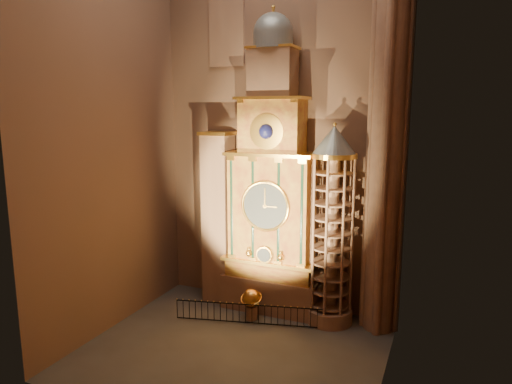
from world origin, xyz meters
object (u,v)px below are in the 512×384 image
at_px(portrait_tower, 218,217).
at_px(iron_railing, 249,314).
at_px(astronomical_clock, 272,196).
at_px(celestial_globe, 251,301).
at_px(stair_turret, 332,228).

relative_size(portrait_tower, iron_railing, 1.31).
relative_size(astronomical_clock, celestial_globe, 9.68).
distance_m(stair_turret, iron_railing, 6.43).
bearing_deg(iron_railing, celestial_globe, 101.74).
xyz_separation_m(astronomical_clock, stair_turret, (3.50, -0.26, -1.41)).
bearing_deg(celestial_globe, portrait_tower, 149.01).
xyz_separation_m(astronomical_clock, iron_railing, (-0.39, -2.35, -6.08)).
bearing_deg(portrait_tower, iron_railing, -38.17).
bearing_deg(portrait_tower, astronomical_clock, -0.29).
distance_m(astronomical_clock, iron_railing, 6.53).
xyz_separation_m(portrait_tower, iron_railing, (3.01, -2.37, -4.56)).
distance_m(portrait_tower, stair_turret, 6.91).
relative_size(portrait_tower, stair_turret, 0.94).
xyz_separation_m(astronomical_clock, portrait_tower, (-3.40, 0.02, -1.53)).
bearing_deg(portrait_tower, celestial_globe, -30.99).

